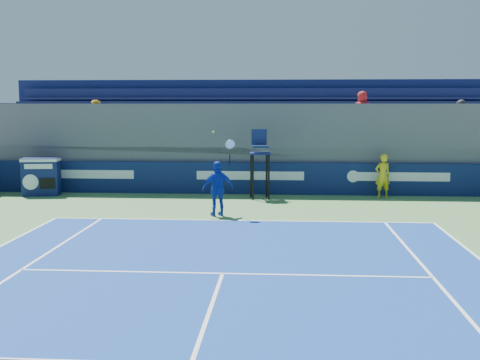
# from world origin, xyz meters

# --- Properties ---
(ball_person) EXTENTS (0.65, 0.52, 1.58)m
(ball_person) POSITION_xyz_m (4.80, 16.58, 0.80)
(ball_person) COLOR yellow
(ball_person) RESTS_ON apron
(back_hoarding) EXTENTS (20.40, 0.21, 1.20)m
(back_hoarding) POSITION_xyz_m (0.00, 17.10, 0.60)
(back_hoarding) COLOR #0C1948
(back_hoarding) RESTS_ON ground
(match_clock) EXTENTS (1.41, 0.91, 1.40)m
(match_clock) POSITION_xyz_m (-7.68, 16.26, 0.74)
(match_clock) COLOR #0F194F
(match_clock) RESTS_ON ground
(umpire_chair) EXTENTS (0.80, 0.80, 2.48)m
(umpire_chair) POSITION_xyz_m (0.39, 16.07, 1.53)
(umpire_chair) COLOR black
(umpire_chair) RESTS_ON ground
(tennis_player) EXTENTS (1.05, 0.75, 2.57)m
(tennis_player) POSITION_xyz_m (-0.74, 12.58, 0.85)
(tennis_player) COLOR #1433A4
(tennis_player) RESTS_ON apron
(stadium_seating) EXTENTS (21.00, 4.05, 4.40)m
(stadium_seating) POSITION_xyz_m (0.00, 19.15, 1.83)
(stadium_seating) COLOR #4A4A4F
(stadium_seating) RESTS_ON ground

